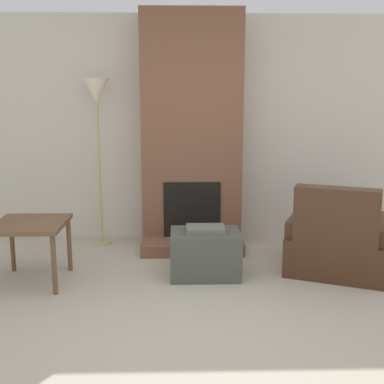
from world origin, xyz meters
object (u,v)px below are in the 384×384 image
side_table (30,230)px  floor_lamp_left (97,100)px  armchair (337,245)px  ottoman (205,253)px

side_table → floor_lamp_left: floor_lamp_left is taller
armchair → floor_lamp_left: bearing=1.9°
armchair → side_table: 2.90m
armchair → side_table: bearing=27.3°
ottoman → side_table: side_table is taller
armchair → floor_lamp_left: floor_lamp_left is taller
ottoman → armchair: armchair is taller
armchair → side_table: armchair is taller
ottoman → side_table: bearing=-176.0°
armchair → floor_lamp_left: (-2.43, 0.95, 1.38)m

